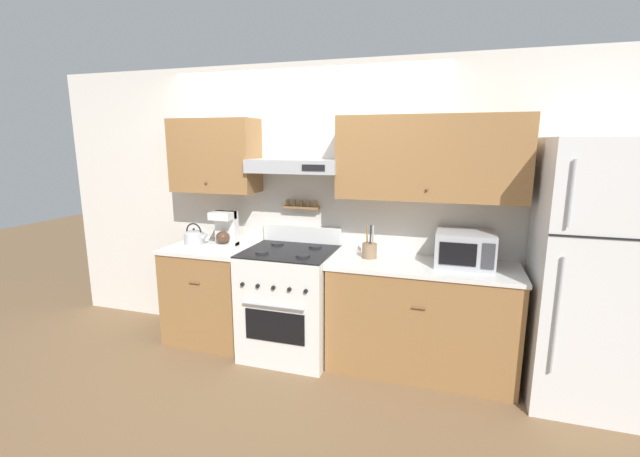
# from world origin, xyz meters

# --- Properties ---
(ground_plane) EXTENTS (16.00, 16.00, 0.00)m
(ground_plane) POSITION_xyz_m (0.00, 0.00, 0.00)
(ground_plane) COLOR brown
(wall_back) EXTENTS (5.20, 0.46, 2.55)m
(wall_back) POSITION_xyz_m (0.14, 0.59, 1.43)
(wall_back) COLOR silver
(wall_back) RESTS_ON ground_plane
(counter_left) EXTENTS (0.83, 0.63, 0.91)m
(counter_left) POSITION_xyz_m (-0.79, 0.32, 0.46)
(counter_left) COLOR olive
(counter_left) RESTS_ON ground_plane
(counter_right) EXTENTS (1.49, 0.63, 0.91)m
(counter_right) POSITION_xyz_m (1.13, 0.32, 0.46)
(counter_right) COLOR olive
(counter_right) RESTS_ON ground_plane
(stove_range) EXTENTS (0.76, 0.73, 1.10)m
(stove_range) POSITION_xyz_m (0.00, 0.27, 0.48)
(stove_range) COLOR white
(stove_range) RESTS_ON ground_plane
(refrigerator) EXTENTS (0.80, 0.74, 1.90)m
(refrigerator) POSITION_xyz_m (2.31, 0.25, 0.95)
(refrigerator) COLOR white
(refrigerator) RESTS_ON ground_plane
(tea_kettle) EXTENTS (0.24, 0.19, 0.20)m
(tea_kettle) POSITION_xyz_m (-1.01, 0.37, 0.98)
(tea_kettle) COLOR #B7B7BC
(tea_kettle) RESTS_ON counter_left
(coffee_maker) EXTENTS (0.21, 0.20, 0.33)m
(coffee_maker) POSITION_xyz_m (-0.70, 0.40, 1.07)
(coffee_maker) COLOR white
(coffee_maker) RESTS_ON counter_left
(microwave) EXTENTS (0.44, 0.40, 0.27)m
(microwave) POSITION_xyz_m (1.43, 0.39, 1.04)
(microwave) COLOR #ADAFB5
(microwave) RESTS_ON counter_right
(utensil_crock) EXTENTS (0.12, 0.12, 0.28)m
(utensil_crock) POSITION_xyz_m (0.68, 0.37, 0.98)
(utensil_crock) COLOR #8E7051
(utensil_crock) RESTS_ON counter_right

